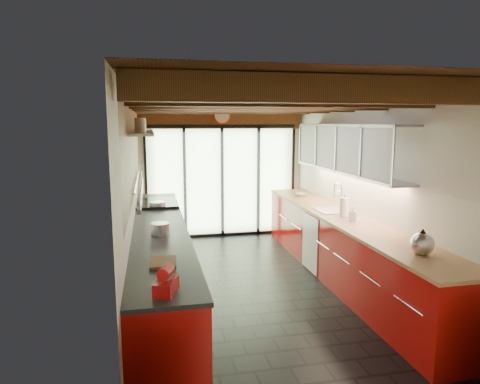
{
  "coord_description": "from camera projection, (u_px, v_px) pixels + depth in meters",
  "views": [
    {
      "loc": [
        -1.36,
        -5.43,
        2.23
      ],
      "look_at": [
        -0.13,
        0.4,
        1.25
      ],
      "focal_mm": 32.0,
      "sensor_mm": 36.0,
      "label": 1
    }
  ],
  "objects": [
    {
      "name": "left_wall_fixtures",
      "position": [
        141.0,
        156.0,
        5.58
      ],
      "size": [
        0.28,
        2.6,
        0.96
      ],
      "color": "silver",
      "rests_on": "ground"
    },
    {
      "name": "ground",
      "position": [
        255.0,
        286.0,
        5.88
      ],
      "size": [
        5.5,
        5.5,
        0.0
      ],
      "primitive_type": "plane",
      "color": "black",
      "rests_on": "ground"
    },
    {
      "name": "pot_small",
      "position": [
        158.0,
        205.0,
        6.58
      ],
      "size": [
        0.32,
        0.32,
        0.1
      ],
      "primitive_type": "cylinder",
      "rotation": [
        0.0,
        0.0,
        0.36
      ],
      "color": "silver",
      "rests_on": "left_counter"
    },
    {
      "name": "soap_bottle",
      "position": [
        353.0,
        213.0,
        5.71
      ],
      "size": [
        0.12,
        0.12,
        0.2
      ],
      "primitive_type": "imported",
      "rotation": [
        0.0,
        0.0,
        -0.39
      ],
      "color": "silver",
      "rests_on": "right_counter"
    },
    {
      "name": "ceiling_beams",
      "position": [
        250.0,
        105.0,
        5.85
      ],
      "size": [
        3.14,
        5.06,
        4.9
      ],
      "color": "#593316",
      "rests_on": "ground"
    },
    {
      "name": "pot_large",
      "position": [
        160.0,
        229.0,
        5.01
      ],
      "size": [
        0.29,
        0.29,
        0.14
      ],
      "primitive_type": "cylinder",
      "rotation": [
        0.0,
        0.0,
        0.42
      ],
      "color": "silver",
      "rests_on": "left_counter"
    },
    {
      "name": "room_shell",
      "position": [
        256.0,
        166.0,
        5.61
      ],
      "size": [
        5.5,
        5.5,
        5.5
      ],
      "color": "silver",
      "rests_on": "ground"
    },
    {
      "name": "sink_assembly",
      "position": [
        333.0,
        208.0,
        6.37
      ],
      "size": [
        0.45,
        0.52,
        0.43
      ],
      "color": "silver",
      "rests_on": "right_counter"
    },
    {
      "name": "stand_mixer",
      "position": [
        166.0,
        282.0,
        3.29
      ],
      "size": [
        0.22,
        0.28,
        0.23
      ],
      "color": "red",
      "rests_on": "left_counter"
    },
    {
      "name": "bowl",
      "position": [
        302.0,
        195.0,
        7.62
      ],
      "size": [
        0.22,
        0.22,
        0.05
      ],
      "primitive_type": "imported",
      "rotation": [
        0.0,
        0.0,
        0.05
      ],
      "color": "silver",
      "rests_on": "right_counter"
    },
    {
      "name": "left_counter",
      "position": [
        160.0,
        260.0,
        5.55
      ],
      "size": [
        0.68,
        5.0,
        0.92
      ],
      "color": "#A90F0C",
      "rests_on": "ground"
    },
    {
      "name": "kettle",
      "position": [
        422.0,
        243.0,
        4.26
      ],
      "size": [
        0.3,
        0.32,
        0.28
      ],
      "color": "silver",
      "rests_on": "right_counter"
    },
    {
      "name": "range_stove",
      "position": [
        158.0,
        231.0,
        6.95
      ],
      "size": [
        0.66,
        0.9,
        0.97
      ],
      "color": "silver",
      "rests_on": "ground"
    },
    {
      "name": "right_counter",
      "position": [
        342.0,
        248.0,
        6.07
      ],
      "size": [
        0.68,
        5.0,
        0.92
      ],
      "color": "#A90F0C",
      "rests_on": "ground"
    },
    {
      "name": "glass_door",
      "position": [
        222.0,
        152.0,
        8.21
      ],
      "size": [
        2.95,
        0.1,
        2.9
      ],
      "color": "#C6EAAD",
      "rests_on": "ground"
    },
    {
      "name": "cutting_board",
      "position": [
        163.0,
        263.0,
        3.98
      ],
      "size": [
        0.25,
        0.34,
        0.03
      ],
      "primitive_type": "cube",
      "rotation": [
        0.0,
        0.0,
        -0.06
      ],
      "color": "brown",
      "rests_on": "left_counter"
    },
    {
      "name": "paper_towel",
      "position": [
        344.0,
        207.0,
        5.96
      ],
      "size": [
        0.14,
        0.14,
        0.31
      ],
      "color": "white",
      "rests_on": "right_counter"
    },
    {
      "name": "upper_cabinets_right",
      "position": [
        347.0,
        149.0,
        6.16
      ],
      "size": [
        0.34,
        3.0,
        3.0
      ],
      "color": "silver",
      "rests_on": "ground"
    }
  ]
}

